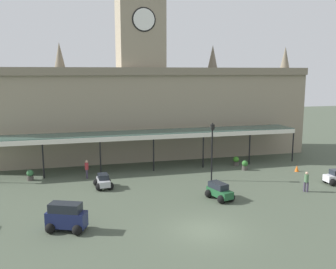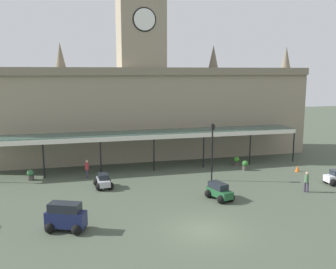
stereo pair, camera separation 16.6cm
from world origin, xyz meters
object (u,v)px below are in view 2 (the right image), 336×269
car_green_estate (219,192)px  traffic_cone (297,169)px  car_navy_van (66,218)px  pedestrian_beside_cars (87,168)px  planter_by_canopy (236,161)px  planter_forecourt_centre (31,175)px  victorian_lamppost (212,145)px  pedestrian_near_entrance (307,181)px  car_silver_sedan (103,182)px  planter_near_kerb (245,165)px

car_green_estate → traffic_cone: size_ratio=4.05×
car_navy_van → pedestrian_beside_cars: bearing=81.4°
planter_by_canopy → planter_forecourt_centre: bearing=-179.3°
car_green_estate → planter_by_canopy: bearing=58.5°
victorian_lamppost → pedestrian_near_entrance: bearing=-38.2°
planter_by_canopy → car_green_estate: bearing=-121.5°
car_navy_van → pedestrian_near_entrance: bearing=8.8°
car_navy_van → car_silver_sedan: bearing=70.2°
traffic_cone → planter_forecourt_centre: size_ratio=0.62×
pedestrian_beside_cars → car_silver_sedan: bearing=-69.8°
car_green_estate → pedestrian_beside_cars: 12.67m
car_green_estate → planter_by_canopy: size_ratio=2.51×
traffic_cone → planter_forecourt_centre: (-24.86, 3.39, 0.19)m
car_silver_sedan → pedestrian_near_entrance: 16.62m
car_green_estate → victorian_lamppost: bearing=75.7°
car_navy_van → pedestrian_beside_cars: size_ratio=1.55×
car_silver_sedan → planter_forecourt_centre: size_ratio=2.20×
victorian_lamppost → planter_near_kerb: size_ratio=5.41×
pedestrian_beside_cars → pedestrian_near_entrance: bearing=-26.5°
planter_near_kerb → planter_forecourt_centre: size_ratio=1.00×
traffic_cone → planter_near_kerb: 5.00m
car_green_estate → car_navy_van: size_ratio=0.93×
victorian_lamppost → planter_by_canopy: victorian_lamppost is taller
pedestrian_near_entrance → victorian_lamppost: victorian_lamppost is taller
planter_near_kerb → pedestrian_near_entrance: bearing=-76.8°
planter_forecourt_centre → planter_by_canopy: bearing=0.7°
traffic_cone → car_green_estate: bearing=-151.8°
traffic_cone → victorian_lamppost: bearing=-175.2°
car_green_estate → pedestrian_near_entrance: size_ratio=1.44×
pedestrian_beside_cars → planter_near_kerb: bearing=-3.8°
pedestrian_near_entrance → pedestrian_beside_cars: (-16.99, 8.46, 0.00)m
victorian_lamppost → planter_near_kerb: bearing=29.4°
car_navy_van → pedestrian_beside_cars: 11.47m
pedestrian_near_entrance → victorian_lamppost: (-6.25, 4.92, 2.30)m
pedestrian_near_entrance → victorian_lamppost: bearing=141.8°
victorian_lamppost → planter_near_kerb: victorian_lamppost is taller
car_silver_sedan → pedestrian_beside_cars: bearing=110.2°
planter_near_kerb → planter_by_canopy: size_ratio=1.00×
planter_near_kerb → planter_by_canopy: 1.86m
victorian_lamppost → planter_forecourt_centre: bearing=165.2°
planter_by_canopy → pedestrian_beside_cars: bearing=-176.8°
planter_by_canopy → planter_forecourt_centre: (-20.09, -0.23, 0.00)m
victorian_lamppost → planter_forecourt_centre: 16.45m
car_silver_sedan → car_navy_van: car_navy_van is taller
planter_near_kerb → planter_forecourt_centre: (-20.18, 1.62, 0.00)m
pedestrian_near_entrance → planter_near_kerb: pedestrian_near_entrance is taller
pedestrian_near_entrance → planter_by_canopy: size_ratio=1.74×
victorian_lamppost → planter_near_kerb: (4.50, 2.54, -2.72)m
car_green_estate → planter_near_kerb: 9.32m
pedestrian_beside_cars → car_navy_van: bearing=-98.6°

